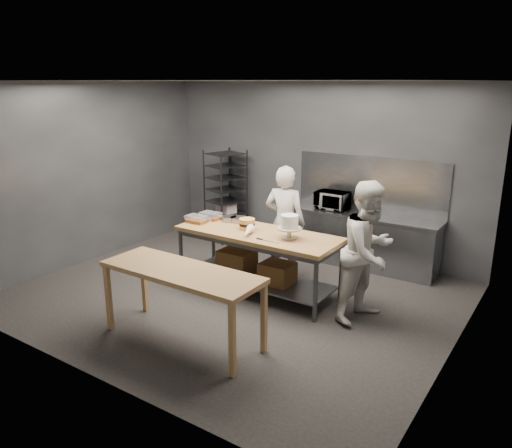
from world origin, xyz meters
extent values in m
plane|color=black|center=(0.00, 0.00, 0.00)|extent=(6.00, 6.00, 0.00)
cube|color=#4C4F54|center=(0.00, 2.50, 1.50)|extent=(6.00, 0.04, 3.00)
cube|color=#9C723E|center=(0.20, 0.30, 0.89)|extent=(2.40, 0.90, 0.06)
cube|color=#47494C|center=(0.20, 0.30, 0.20)|extent=(2.25, 0.75, 0.03)
cylinder|color=#47494C|center=(-0.94, -0.09, 0.43)|extent=(0.06, 0.06, 0.86)
cylinder|color=#47494C|center=(-0.94, 0.69, 0.43)|extent=(0.06, 0.06, 0.86)
cylinder|color=#47494C|center=(1.34, -0.09, 0.43)|extent=(0.06, 0.06, 0.86)
cylinder|color=#47494C|center=(1.34, 0.69, 0.43)|extent=(0.06, 0.06, 0.86)
cube|color=brown|center=(-0.18, 0.32, 0.39)|extent=(0.50, 0.40, 0.35)
cube|color=brown|center=(0.53, 0.31, 0.36)|extent=(0.45, 0.38, 0.30)
cube|color=olive|center=(0.26, -1.38, 0.87)|extent=(2.00, 0.70, 0.06)
cube|color=olive|center=(-0.69, -1.68, 0.42)|extent=(0.06, 0.06, 0.84)
cube|color=olive|center=(-0.69, -1.08, 0.42)|extent=(0.06, 0.06, 0.84)
cube|color=olive|center=(1.21, -1.68, 0.42)|extent=(0.06, 0.06, 0.84)
cube|color=olive|center=(1.21, -1.08, 0.42)|extent=(0.06, 0.06, 0.84)
cube|color=slate|center=(1.00, 2.18, 0.88)|extent=(2.60, 0.60, 0.04)
cube|color=slate|center=(1.00, 2.18, 0.43)|extent=(2.56, 0.56, 0.86)
cube|color=slate|center=(1.00, 2.48, 1.35)|extent=(2.60, 0.02, 0.90)
cube|color=black|center=(-1.74, 2.10, 0.88)|extent=(0.76, 0.79, 1.75)
cube|color=white|center=(-1.74, 2.10, 0.54)|extent=(0.43, 0.34, 0.45)
imported|color=silver|center=(0.22, 1.03, 0.89)|extent=(0.71, 0.52, 1.78)
imported|color=silver|center=(1.84, 0.38, 0.91)|extent=(0.90, 1.04, 1.83)
imported|color=black|center=(0.47, 2.18, 1.05)|extent=(0.54, 0.37, 0.30)
cylinder|color=#BBB096|center=(0.74, 0.27, 0.93)|extent=(0.20, 0.20, 0.02)
cylinder|color=#BBB096|center=(0.74, 0.27, 1.00)|extent=(0.06, 0.06, 0.12)
cylinder|color=#BBB096|center=(0.74, 0.27, 1.07)|extent=(0.34, 0.34, 0.02)
cylinder|color=white|center=(0.74, 0.27, 1.17)|extent=(0.24, 0.24, 0.18)
cylinder|color=gold|center=(0.00, 0.32, 0.95)|extent=(0.23, 0.23, 0.06)
cylinder|color=black|center=(0.00, 0.32, 1.00)|extent=(0.23, 0.23, 0.04)
cylinder|color=gold|center=(0.00, 0.32, 1.05)|extent=(0.23, 0.23, 0.06)
cylinder|color=gray|center=(-0.48, 0.53, 0.96)|extent=(0.23, 0.23, 0.07)
cylinder|color=gray|center=(-0.33, 0.58, 0.96)|extent=(0.26, 0.26, 0.07)
cylinder|color=gray|center=(-0.80, 0.44, 0.96)|extent=(0.26, 0.26, 0.07)
cone|color=white|center=(0.19, 0.06, 0.98)|extent=(0.25, 0.40, 0.12)
cube|color=slate|center=(0.60, 0.02, 0.92)|extent=(0.28, 0.02, 0.00)
cube|color=black|center=(0.42, 0.02, 0.93)|extent=(0.09, 0.02, 0.02)
cube|color=#9B671F|center=(-0.85, 0.19, 0.95)|extent=(0.30, 0.20, 0.05)
cube|color=silver|center=(-0.85, 0.19, 1.00)|extent=(0.31, 0.21, 0.06)
cube|color=#9B671F|center=(-0.79, 0.46, 0.95)|extent=(0.30, 0.20, 0.05)
cube|color=silver|center=(-0.79, 0.46, 1.00)|extent=(0.31, 0.21, 0.06)
camera|label=1|loc=(3.98, -5.37, 2.99)|focal=35.00mm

